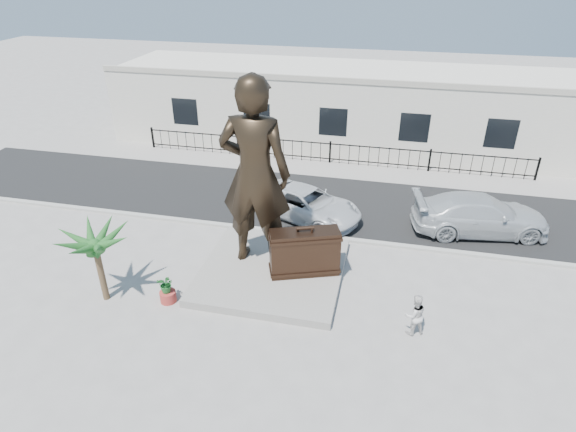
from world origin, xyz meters
name	(u,v)px	position (x,y,z in m)	size (l,w,h in m)	color
ground	(275,301)	(0.00, 0.00, 0.00)	(100.00, 100.00, 0.00)	#9E9991
street	(315,199)	(0.00, 8.00, 0.01)	(40.00, 7.00, 0.01)	black
curb	(301,234)	(0.00, 4.50, 0.06)	(40.00, 0.25, 0.12)	#A5A399
far_sidewalk	(327,168)	(0.00, 12.00, 0.01)	(40.00, 2.50, 0.02)	#9E9991
plinth	(272,271)	(-0.50, 1.50, 0.15)	(5.20, 5.20, 0.30)	gray
fence	(330,153)	(0.00, 12.80, 0.60)	(22.00, 0.10, 1.20)	black
building	(341,105)	(0.00, 17.00, 2.20)	(28.00, 7.00, 4.40)	silver
statue	(255,174)	(-1.19, 1.99, 3.83)	(2.58, 1.69, 7.07)	black
suitcase	(305,252)	(0.73, 1.47, 1.17)	(2.48, 0.79, 1.75)	black
tourist	(415,315)	(4.66, -0.59, 0.73)	(0.71, 0.55, 1.46)	silver
car_white	(307,204)	(-0.05, 6.09, 0.71)	(2.34, 5.07, 1.41)	silver
car_silver	(480,215)	(7.40, 6.54, 0.84)	(2.31, 5.69, 1.65)	silver
worker	(246,148)	(-4.72, 11.82, 0.85)	(1.07, 0.62, 1.66)	orange
palm_tree	(107,298)	(-5.81, -1.19, 0.00)	(1.80, 1.80, 3.20)	#1D501D
planter	(168,296)	(-3.62, -0.85, 0.20)	(0.56, 0.56, 0.40)	#A9332C
shrub	(166,284)	(-3.62, -0.85, 0.72)	(0.58, 0.50, 0.64)	#1F6025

